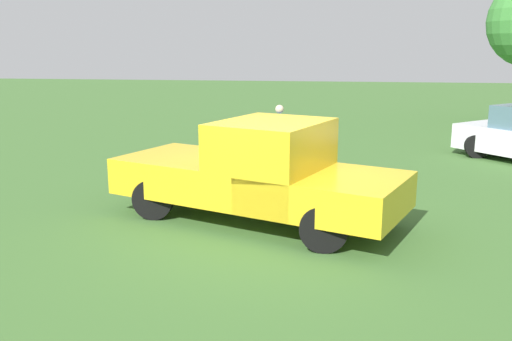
# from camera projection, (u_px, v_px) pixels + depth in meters

# --- Properties ---
(ground_plane) EXTENTS (80.00, 80.00, 0.00)m
(ground_plane) POSITION_uv_depth(u_px,v_px,m) (270.00, 231.00, 9.17)
(ground_plane) COLOR #3D662D
(pickup_truck) EXTENTS (5.43, 3.65, 1.78)m
(pickup_truck) POSITION_uv_depth(u_px,v_px,m) (263.00, 171.00, 9.47)
(pickup_truck) COLOR black
(pickup_truck) RESTS_ON ground_plane
(person_bystander) EXTENTS (0.38, 0.38, 1.60)m
(person_bystander) POSITION_uv_depth(u_px,v_px,m) (279.00, 133.00, 13.65)
(person_bystander) COLOR #7A6B51
(person_bystander) RESTS_ON ground_plane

